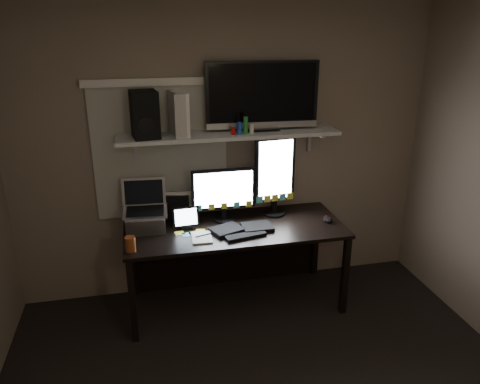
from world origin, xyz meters
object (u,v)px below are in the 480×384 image
object	(u,v)px
monitor_landscape	(224,195)
laptop	(145,207)
speaker	(145,114)
tablet	(186,218)
keyboard	(242,229)
tv	(262,96)
monitor_portrait	(275,176)
cup	(130,244)
desk	(232,240)
mouse	(328,219)
game_console	(179,113)

from	to	relation	value
monitor_landscape	laptop	world-z (taller)	monitor_landscape
speaker	tablet	bearing A→B (deg)	-31.17
monitor_landscape	keyboard	xyz separation A→B (m)	(0.11, -0.22, -0.22)
monitor_landscape	speaker	world-z (taller)	speaker
keyboard	laptop	bearing A→B (deg)	155.29
laptop	speaker	size ratio (longest dim) A/B	1.10
tv	monitor_portrait	bearing A→B (deg)	-21.73
keyboard	tablet	size ratio (longest dim) A/B	2.36
speaker	keyboard	bearing A→B (deg)	-27.26
monitor_landscape	cup	bearing A→B (deg)	-153.46
laptop	tv	xyz separation A→B (m)	(1.00, 0.14, 0.83)
desk	tablet	bearing A→B (deg)	-170.92
desk	monitor_landscape	xyz separation A→B (m)	(-0.06, 0.02, 0.41)
laptop	tv	size ratio (longest dim) A/B	0.43
keyboard	tablet	xyz separation A→B (m)	(-0.44, 0.14, 0.08)
mouse	tablet	bearing A→B (deg)	172.05
desk	mouse	size ratio (longest dim) A/B	16.47
monitor_portrait	cup	world-z (taller)	monitor_portrait
tv	speaker	xyz separation A→B (m)	(-0.94, -0.06, -0.10)
speaker	mouse	bearing A→B (deg)	-16.89
monitor_portrait	speaker	world-z (taller)	speaker
laptop	tablet	bearing A→B (deg)	-3.05
monitor_landscape	tv	bearing A→B (deg)	15.40
keyboard	mouse	distance (m)	0.75
cup	speaker	size ratio (longest dim) A/B	0.32
monitor_portrait	speaker	bearing A→B (deg)	175.38
tablet	cup	xyz separation A→B (m)	(-0.44, -0.31, -0.04)
cup	monitor_landscape	bearing A→B (deg)	26.98
mouse	cup	size ratio (longest dim) A/B	0.97
desk	mouse	bearing A→B (deg)	-13.52
mouse	desk	bearing A→B (deg)	164.63
desk	tablet	distance (m)	0.48
keyboard	monitor_landscape	bearing A→B (deg)	104.30
monitor_portrait	tv	distance (m)	0.68
desk	speaker	bearing A→B (deg)	175.23
laptop	tv	distance (m)	1.30
monitor_landscape	laptop	distance (m)	0.65
keyboard	cup	world-z (taller)	cup
tablet	tv	world-z (taller)	tv
monitor_landscape	tablet	size ratio (longest dim) A/B	2.50
desk	monitor_landscape	bearing A→B (deg)	161.22
game_console	keyboard	bearing A→B (deg)	-44.33
desk	keyboard	xyz separation A→B (m)	(0.04, -0.20, 0.19)
cup	game_console	world-z (taller)	game_console
game_console	speaker	world-z (taller)	speaker
speaker	cup	bearing A→B (deg)	-119.68
desk	keyboard	distance (m)	0.28
tablet	monitor_portrait	bearing A→B (deg)	5.62
keyboard	tv	size ratio (longest dim) A/B	0.55
tablet	monitor_landscape	bearing A→B (deg)	10.47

